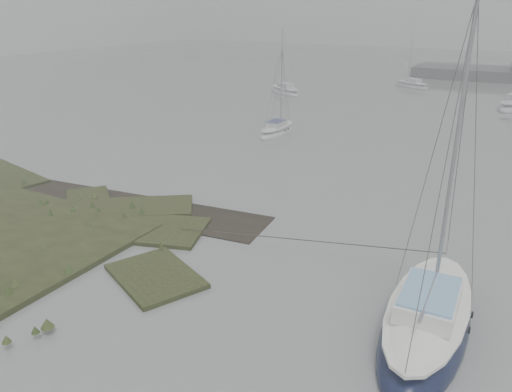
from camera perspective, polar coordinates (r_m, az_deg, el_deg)
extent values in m
plane|color=slate|center=(44.83, 14.08, 8.54)|extent=(160.00, 160.00, 0.00)
ellipsoid|color=black|center=(16.25, 18.86, -14.07)|extent=(2.61, 7.35, 1.77)
ellipsoid|color=white|center=(15.87, 19.16, -11.97)|extent=(2.10, 6.40, 0.50)
cube|color=white|center=(15.38, 19.16, -11.18)|extent=(1.63, 2.54, 0.52)
cube|color=#82AFD9|center=(15.23, 19.29, -10.25)|extent=(1.52, 2.33, 0.08)
cylinder|color=#939399|center=(14.94, 21.78, 4.73)|extent=(0.11, 0.11, 8.32)
cylinder|color=#939399|center=(15.05, 19.16, -10.63)|extent=(0.18, 2.91, 0.09)
ellipsoid|color=silver|center=(38.35, 2.42, 7.24)|extent=(1.62, 4.79, 1.16)
ellipsoid|color=silver|center=(38.24, 2.43, 7.92)|extent=(1.30, 4.17, 0.33)
cube|color=silver|center=(38.00, 2.30, 8.28)|extent=(1.04, 1.65, 0.34)
cube|color=#161D51|center=(37.96, 2.31, 8.56)|extent=(0.97, 1.51, 0.05)
cylinder|color=#939399|center=(38.24, 2.92, 12.43)|extent=(0.08, 0.08, 5.46)
cylinder|color=#939399|center=(37.84, 2.21, 8.52)|extent=(0.08, 1.91, 0.06)
ellipsoid|color=silver|center=(56.64, 3.31, 11.70)|extent=(5.45, 4.45, 1.31)
ellipsoid|color=silver|center=(56.56, 3.33, 12.22)|extent=(4.68, 3.77, 0.37)
cube|color=silver|center=(56.32, 3.45, 12.51)|extent=(2.17, 1.98, 0.38)
cube|color=#AEB3BB|center=(56.28, 3.46, 12.73)|extent=(2.00, 1.83, 0.06)
cylinder|color=#939399|center=(56.75, 3.03, 15.65)|extent=(0.08, 0.08, 6.14)
cylinder|color=#939399|center=(56.15, 3.54, 12.71)|extent=(1.83, 1.25, 0.07)
ellipsoid|color=#9EA4A7|center=(63.75, 17.32, 11.84)|extent=(5.08, 3.90, 1.20)
ellipsoid|color=white|center=(63.68, 17.37, 12.26)|extent=(4.36, 3.30, 0.34)
cube|color=white|center=(63.50, 17.54, 12.49)|extent=(1.99, 1.77, 0.35)
cube|color=silver|center=(63.48, 17.56, 12.67)|extent=(1.84, 1.64, 0.06)
cylinder|color=#939399|center=(63.77, 17.25, 15.08)|extent=(0.08, 0.08, 5.64)
cylinder|color=#939399|center=(63.38, 17.66, 12.65)|extent=(1.73, 1.06, 0.06)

